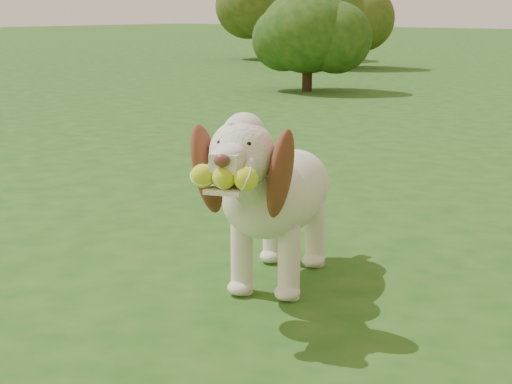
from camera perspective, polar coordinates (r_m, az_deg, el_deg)
The scene contains 4 objects.
ground at distance 3.61m, azimuth 1.20°, elevation -4.55°, with size 80.00×80.00×0.00m, color #1A4D16.
dog at distance 3.10m, azimuth 1.32°, elevation 0.19°, with size 0.67×1.12×0.75m.
shrub_a at distance 10.72m, azimuth 3.79°, elevation 11.53°, with size 1.30×1.30×1.34m.
shrub_e at distance 15.06m, azimuth 5.82°, elevation 12.79°, with size 1.65×1.65×1.71m.
Camera 1 is at (2.11, -2.71, 1.10)m, focal length 55.00 mm.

